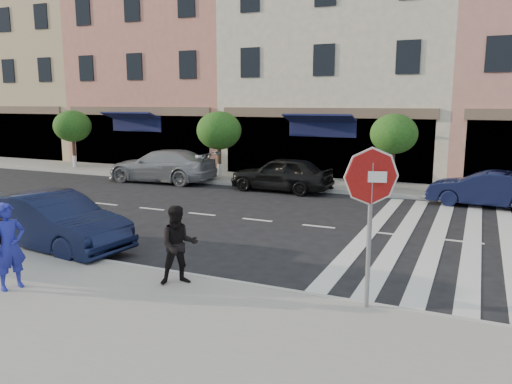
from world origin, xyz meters
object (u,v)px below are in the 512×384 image
(car_near_mid, at_px, (53,222))
(stop_sign, at_px, (371,194))
(car_far_right, at_px, (486,189))
(car_far_mid, at_px, (281,174))
(car_far_left, at_px, (162,166))
(photographer, at_px, (9,246))
(walker, at_px, (179,245))

(car_near_mid, bearing_deg, stop_sign, -88.39)
(car_far_right, bearing_deg, car_far_mid, -83.47)
(car_far_right, bearing_deg, car_far_left, -83.47)
(car_near_mid, bearing_deg, car_far_right, -37.72)
(stop_sign, height_order, photographer, stop_sign)
(stop_sign, xyz_separation_m, car_near_mid, (-7.96, 0.72, -1.44))
(photographer, xyz_separation_m, car_far_right, (8.24, 12.65, -0.34))
(photographer, bearing_deg, car_far_right, -15.86)
(car_far_right, bearing_deg, walker, -19.70)
(walker, distance_m, car_near_mid, 4.52)
(stop_sign, height_order, car_far_right, stop_sign)
(car_far_left, relative_size, car_far_right, 1.33)
(photographer, height_order, car_far_right, photographer)
(stop_sign, distance_m, car_far_left, 15.95)
(stop_sign, relative_size, car_near_mid, 0.64)
(walker, bearing_deg, car_far_mid, 61.66)
(photographer, distance_m, car_far_left, 13.74)
(walker, height_order, car_near_mid, walker)
(car_far_mid, bearing_deg, photographer, -0.29)
(stop_sign, relative_size, walker, 1.79)
(car_far_mid, bearing_deg, car_far_right, 92.18)
(photographer, relative_size, car_far_mid, 0.39)
(photographer, xyz_separation_m, walker, (2.76, 1.53, -0.05))
(walker, distance_m, car_far_left, 13.77)
(photographer, xyz_separation_m, car_near_mid, (-1.63, 2.60, -0.27))
(stop_sign, relative_size, car_far_right, 0.72)
(walker, relative_size, car_near_mid, 0.36)
(photographer, distance_m, car_far_right, 15.10)
(photographer, distance_m, car_far_mid, 12.67)
(car_near_mid, bearing_deg, walker, -97.01)
(car_far_left, distance_m, car_far_mid, 5.90)
(car_far_mid, bearing_deg, stop_sign, 30.45)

